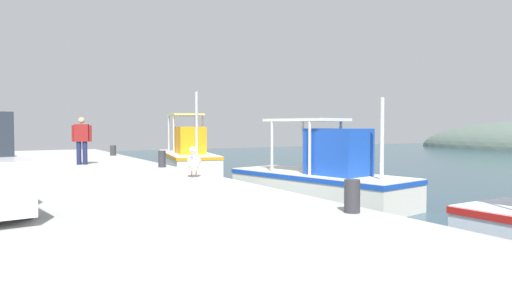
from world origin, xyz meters
name	(u,v)px	position (x,y,z in m)	size (l,w,h in m)	color
quay_pier	(12,218)	(0.00, -5.00, 0.40)	(36.00, 10.00, 0.80)	#B2B2AD
fishing_boat_nearest	(188,158)	(-9.68, 2.35, 0.71)	(6.24, 3.03, 3.49)	white
fishing_boat_second	(322,179)	(-0.44, 2.67, 0.68)	(5.77, 2.90, 2.84)	silver
pelican	(194,162)	(-1.55, -0.68, 1.20)	(0.93, 0.64, 0.82)	tan
fisherman_standing	(82,138)	(-7.18, -2.52, 1.71)	(0.38, 0.63, 1.64)	#1E234C
mooring_bollard_nearest	(113,150)	(-11.62, -0.45, 1.03)	(0.26, 0.26, 0.46)	#333338
mooring_bollard_second	(162,159)	(-4.82, -0.45, 1.07)	(0.24, 0.24, 0.54)	#333338
mooring_bollard_third	(352,196)	(4.38, -0.45, 1.06)	(0.25, 0.25, 0.52)	#333338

